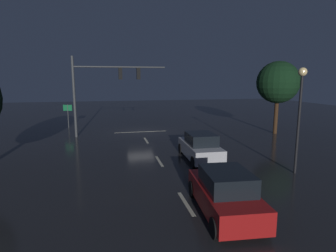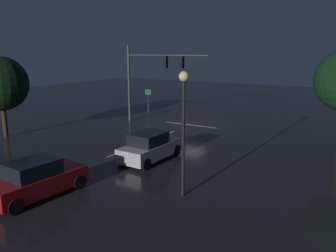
% 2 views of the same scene
% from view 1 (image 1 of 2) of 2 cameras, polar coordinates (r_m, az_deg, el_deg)
% --- Properties ---
extents(ground_plane, '(80.00, 80.00, 0.00)m').
position_cam_1_polar(ground_plane, '(26.74, -5.69, -1.16)').
color(ground_plane, '#232326').
extents(traffic_signal_assembly, '(8.00, 0.47, 6.91)m').
position_cam_1_polar(traffic_signal_assembly, '(24.80, -13.10, 8.74)').
color(traffic_signal_assembly, '#383A3D').
rests_on(traffic_signal_assembly, ground_plane).
extents(lane_dash_far, '(0.16, 2.20, 0.01)m').
position_cam_1_polar(lane_dash_far, '(22.85, -4.54, -2.97)').
color(lane_dash_far, beige).
rests_on(lane_dash_far, ground_plane).
extents(lane_dash_mid, '(0.16, 2.20, 0.01)m').
position_cam_1_polar(lane_dash_mid, '(17.11, -1.83, -7.25)').
color(lane_dash_mid, beige).
rests_on(lane_dash_mid, ground_plane).
extents(lane_dash_near, '(0.16, 2.20, 0.01)m').
position_cam_1_polar(lane_dash_near, '(11.63, 3.71, -15.63)').
color(lane_dash_near, beige).
rests_on(lane_dash_near, ground_plane).
extents(stop_bar, '(5.00, 0.16, 0.01)m').
position_cam_1_polar(stop_bar, '(26.62, -5.66, -1.20)').
color(stop_bar, beige).
rests_on(stop_bar, ground_plane).
extents(car_approaching, '(2.00, 4.41, 1.70)m').
position_cam_1_polar(car_approaching, '(17.35, 6.65, -4.36)').
color(car_approaching, '#B7B7BC').
rests_on(car_approaching, ground_plane).
extents(car_distant, '(2.19, 4.48, 1.70)m').
position_cam_1_polar(car_distant, '(10.74, 11.65, -13.39)').
color(car_distant, maroon).
rests_on(car_distant, ground_plane).
extents(street_lamp_left_kerb, '(0.44, 0.44, 5.56)m').
position_cam_1_polar(street_lamp_left_kerb, '(15.77, 25.64, 4.58)').
color(street_lamp_left_kerb, black).
rests_on(street_lamp_left_kerb, ground_plane).
extents(route_sign, '(0.89, 0.24, 2.45)m').
position_cam_1_polar(route_sign, '(30.16, -19.98, 2.93)').
color(route_sign, '#383A3D').
rests_on(route_sign, ground_plane).
extents(tree_left_near, '(3.80, 3.80, 6.61)m').
position_cam_1_polar(tree_left_near, '(27.16, 21.77, 8.33)').
color(tree_left_near, '#382314').
rests_on(tree_left_near, ground_plane).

